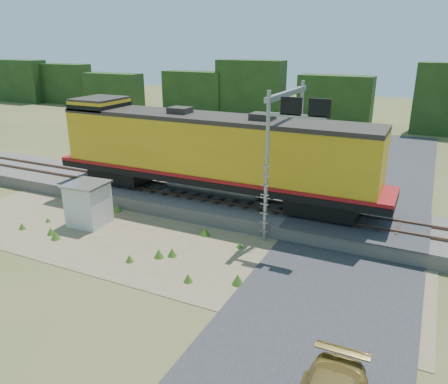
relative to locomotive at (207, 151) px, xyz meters
The scene contains 10 objects.
ground 7.27m from the locomotive, 71.88° to the right, with size 140.00×140.00×0.00m, color #475123.
ballast 3.76m from the locomotive, ahead, with size 70.00×5.00×0.80m, color slate.
rails 3.36m from the locomotive, ahead, with size 70.00×1.54×0.16m.
dirt_shoulder 6.57m from the locomotive, 90.38° to the right, with size 26.00×8.00×0.03m, color #8C7754.
road 10.97m from the locomotive, 30.40° to the right, with size 7.00×66.00×0.86m.
tree_line_north 32.06m from the locomotive, 86.49° to the left, with size 130.00×3.00×6.50m.
weed_clumps 7.09m from the locomotive, 104.60° to the right, with size 15.00×6.20×0.56m, color #3A641C, non-canonical shape.
locomotive is the anchor object (origin of this frame).
shed 7.38m from the locomotive, 133.97° to the right, with size 2.19×2.19×2.44m.
signal_gantry 5.62m from the locomotive, ahead, with size 3.03×6.20×7.64m.
Camera 1 is at (9.83, -16.19, 9.82)m, focal length 35.00 mm.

